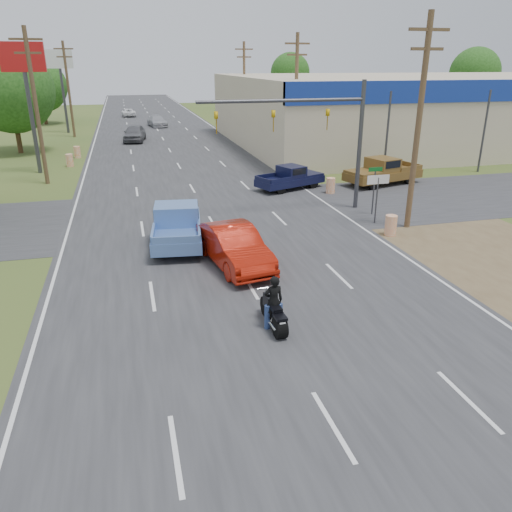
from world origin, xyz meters
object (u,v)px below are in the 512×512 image
object	(u,v)px
rider	(274,304)
distant_car_white	(129,113)
brown_pickup	(382,171)
distant_car_silver	(157,121)
red_convertible	(234,247)
navy_pickup	(291,177)
distant_car_grey	(135,133)
motorcycle	(274,315)
blue_pickup	(177,223)

from	to	relation	value
rider	distant_car_white	size ratio (longest dim) A/B	0.40
brown_pickup	distant_car_silver	bearing A→B (deg)	2.41
red_convertible	navy_pickup	xyz separation A→B (m)	(6.49, 12.23, -0.05)
distant_car_grey	distant_car_white	bearing A→B (deg)	98.79
red_convertible	distant_car_grey	size ratio (longest dim) A/B	1.00
distant_car_silver	distant_car_white	world-z (taller)	distant_car_silver
motorcycle	distant_car_silver	distance (m)	54.84
brown_pickup	blue_pickup	bearing A→B (deg)	103.59
brown_pickup	distant_car_silver	distance (m)	39.56
navy_pickup	distant_car_white	xyz separation A→B (m)	(-9.49, 51.38, -0.19)
rider	distant_car_silver	bearing A→B (deg)	-92.83
red_convertible	navy_pickup	world-z (taller)	red_convertible
blue_pickup	navy_pickup	size ratio (longest dim) A/B	1.16
brown_pickup	motorcycle	bearing A→B (deg)	127.63
blue_pickup	distant_car_white	xyz separation A→B (m)	(-1.06, 60.13, -0.34)
navy_pickup	distant_car_grey	bearing A→B (deg)	179.92
red_convertible	rider	bearing A→B (deg)	-98.06
brown_pickup	rider	bearing A→B (deg)	127.53
rider	distant_car_grey	bearing A→B (deg)	-88.49
red_convertible	blue_pickup	size ratio (longest dim) A/B	0.88
distant_car_grey	navy_pickup	bearing A→B (deg)	-60.42
blue_pickup	distant_car_white	world-z (taller)	blue_pickup
navy_pickup	distant_car_grey	distance (m)	26.10
blue_pickup	brown_pickup	xyz separation A→B (m)	(14.78, 8.38, -0.00)
rider	distant_car_silver	world-z (taller)	rider
motorcycle	blue_pickup	size ratio (longest dim) A/B	0.38
brown_pickup	red_convertible	bearing A→B (deg)	116.77
motorcycle	distant_car_silver	bearing A→B (deg)	87.17
red_convertible	motorcycle	distance (m)	5.43
motorcycle	navy_pickup	distance (m)	18.78
brown_pickup	navy_pickup	bearing A→B (deg)	70.79
rider	blue_pickup	xyz separation A→B (m)	(-2.03, 8.85, 0.09)
motorcycle	distant_car_grey	bearing A→B (deg)	91.51
motorcycle	navy_pickup	size ratio (longest dim) A/B	0.44
blue_pickup	brown_pickup	size ratio (longest dim) A/B	0.98
motorcycle	distant_car_silver	world-z (taller)	distant_car_silver
navy_pickup	brown_pickup	world-z (taller)	brown_pickup
distant_car_white	distant_car_grey	bearing A→B (deg)	87.26
red_convertible	navy_pickup	distance (m)	13.84
red_convertible	brown_pickup	bearing A→B (deg)	33.73
navy_pickup	brown_pickup	bearing A→B (deg)	65.63
red_convertible	motorcycle	size ratio (longest dim) A/B	2.32
navy_pickup	distant_car_silver	bearing A→B (deg)	168.22
motorcycle	brown_pickup	bearing A→B (deg)	51.06
motorcycle	distant_car_grey	size ratio (longest dim) A/B	0.43
rider	distant_car_grey	xyz separation A→B (m)	(-2.97, 41.95, 0.02)
motorcycle	distant_car_white	bearing A→B (deg)	90.03
red_convertible	blue_pickup	world-z (taller)	blue_pickup
blue_pickup	distant_car_grey	bearing A→B (deg)	98.63
red_convertible	distant_car_grey	bearing A→B (deg)	85.49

